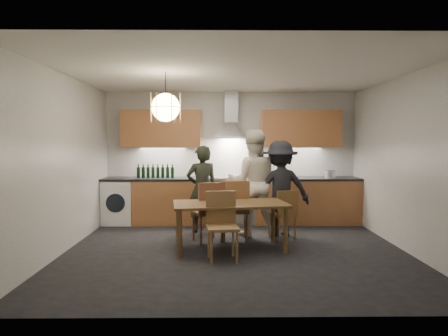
{
  "coord_description": "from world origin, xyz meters",
  "views": [
    {
      "loc": [
        -0.24,
        -5.83,
        1.64
      ],
      "look_at": [
        -0.16,
        0.4,
        1.2
      ],
      "focal_mm": 32.0,
      "sensor_mm": 36.0,
      "label": 1
    }
  ],
  "objects_px": {
    "dining_table": "(230,208)",
    "chair_back_left": "(209,208)",
    "person_mid": "(253,183)",
    "mixing_bowl": "(287,176)",
    "stock_pot": "(330,174)",
    "wine_bottles": "(155,171)",
    "person_right": "(280,188)",
    "chair_front": "(222,221)",
    "person_left": "(202,189)"
  },
  "relations": [
    {
      "from": "chair_back_left",
      "to": "stock_pot",
      "type": "xyz_separation_m",
      "value": [
        2.32,
        1.43,
        0.41
      ]
    },
    {
      "from": "stock_pot",
      "to": "wine_bottles",
      "type": "xyz_separation_m",
      "value": [
        -3.41,
        0.06,
        0.06
      ]
    },
    {
      "from": "dining_table",
      "to": "person_mid",
      "type": "relative_size",
      "value": 0.97
    },
    {
      "from": "dining_table",
      "to": "person_mid",
      "type": "xyz_separation_m",
      "value": [
        0.41,
        0.93,
        0.28
      ]
    },
    {
      "from": "chair_front",
      "to": "person_left",
      "type": "relative_size",
      "value": 0.6
    },
    {
      "from": "chair_front",
      "to": "wine_bottles",
      "type": "bearing_deg",
      "value": 111.67
    },
    {
      "from": "person_right",
      "to": "mixing_bowl",
      "type": "xyz_separation_m",
      "value": [
        0.28,
        0.96,
        0.12
      ]
    },
    {
      "from": "chair_front",
      "to": "person_right",
      "type": "distance_m",
      "value": 1.72
    },
    {
      "from": "person_mid",
      "to": "wine_bottles",
      "type": "xyz_separation_m",
      "value": [
        -1.82,
        0.97,
        0.13
      ]
    },
    {
      "from": "chair_back_left",
      "to": "person_right",
      "type": "xyz_separation_m",
      "value": [
        1.2,
        0.48,
        0.25
      ]
    },
    {
      "from": "person_mid",
      "to": "chair_front",
      "type": "bearing_deg",
      "value": 70.03
    },
    {
      "from": "chair_back_left",
      "to": "stock_pot",
      "type": "relative_size",
      "value": 4.75
    },
    {
      "from": "wine_bottles",
      "to": "stock_pot",
      "type": "bearing_deg",
      "value": -0.95
    },
    {
      "from": "dining_table",
      "to": "person_mid",
      "type": "height_order",
      "value": "person_mid"
    },
    {
      "from": "dining_table",
      "to": "person_left",
      "type": "height_order",
      "value": "person_left"
    },
    {
      "from": "person_left",
      "to": "wine_bottles",
      "type": "height_order",
      "value": "person_left"
    },
    {
      "from": "chair_back_left",
      "to": "mixing_bowl",
      "type": "bearing_deg",
      "value": -158.84
    },
    {
      "from": "stock_pot",
      "to": "person_right",
      "type": "bearing_deg",
      "value": -139.59
    },
    {
      "from": "dining_table",
      "to": "chair_back_left",
      "type": "distance_m",
      "value": 0.52
    },
    {
      "from": "person_right",
      "to": "stock_pot",
      "type": "bearing_deg",
      "value": -147.59
    },
    {
      "from": "chair_back_left",
      "to": "stock_pot",
      "type": "height_order",
      "value": "stock_pot"
    },
    {
      "from": "person_mid",
      "to": "person_left",
      "type": "bearing_deg",
      "value": -12.86
    },
    {
      "from": "mixing_bowl",
      "to": "person_mid",
      "type": "bearing_deg",
      "value": -129.37
    },
    {
      "from": "chair_front",
      "to": "person_mid",
      "type": "xyz_separation_m",
      "value": [
        0.54,
        1.39,
        0.37
      ]
    },
    {
      "from": "person_left",
      "to": "dining_table",
      "type": "bearing_deg",
      "value": 97.1
    },
    {
      "from": "chair_back_left",
      "to": "person_right",
      "type": "distance_m",
      "value": 1.32
    },
    {
      "from": "person_mid",
      "to": "mixing_bowl",
      "type": "bearing_deg",
      "value": -128.21
    },
    {
      "from": "chair_front",
      "to": "chair_back_left",
      "type": "bearing_deg",
      "value": 95.51
    },
    {
      "from": "chair_back_left",
      "to": "person_left",
      "type": "distance_m",
      "value": 0.78
    },
    {
      "from": "person_right",
      "to": "stock_pot",
      "type": "height_order",
      "value": "person_right"
    },
    {
      "from": "person_right",
      "to": "mixing_bowl",
      "type": "relative_size",
      "value": 5.93
    },
    {
      "from": "chair_back_left",
      "to": "person_right",
      "type": "height_order",
      "value": "person_right"
    },
    {
      "from": "dining_table",
      "to": "chair_back_left",
      "type": "xyz_separation_m",
      "value": [
        -0.32,
        0.41,
        -0.06
      ]
    },
    {
      "from": "person_mid",
      "to": "person_right",
      "type": "bearing_deg",
      "value": 176.62
    },
    {
      "from": "dining_table",
      "to": "chair_back_left",
      "type": "height_order",
      "value": "chair_back_left"
    },
    {
      "from": "dining_table",
      "to": "person_mid",
      "type": "bearing_deg",
      "value": 58.35
    },
    {
      "from": "dining_table",
      "to": "chair_front",
      "type": "distance_m",
      "value": 0.49
    },
    {
      "from": "stock_pot",
      "to": "wine_bottles",
      "type": "relative_size",
      "value": 0.28
    },
    {
      "from": "dining_table",
      "to": "person_left",
      "type": "distance_m",
      "value": 1.25
    },
    {
      "from": "person_left",
      "to": "wine_bottles",
      "type": "bearing_deg",
      "value": -53.65
    },
    {
      "from": "mixing_bowl",
      "to": "stock_pot",
      "type": "distance_m",
      "value": 0.83
    },
    {
      "from": "chair_front",
      "to": "person_left",
      "type": "xyz_separation_m",
      "value": [
        -0.34,
        1.61,
        0.24
      ]
    },
    {
      "from": "chair_back_left",
      "to": "person_mid",
      "type": "height_order",
      "value": "person_mid"
    },
    {
      "from": "person_right",
      "to": "stock_pot",
      "type": "distance_m",
      "value": 1.48
    },
    {
      "from": "person_left",
      "to": "mixing_bowl",
      "type": "bearing_deg",
      "value": -171.84
    },
    {
      "from": "person_mid",
      "to": "dining_table",
      "type": "bearing_deg",
      "value": 67.19
    },
    {
      "from": "chair_back_left",
      "to": "person_mid",
      "type": "distance_m",
      "value": 0.96
    },
    {
      "from": "dining_table",
      "to": "chair_front",
      "type": "height_order",
      "value": "chair_front"
    },
    {
      "from": "chair_back_left",
      "to": "dining_table",
      "type": "bearing_deg",
      "value": 105.1
    },
    {
      "from": "person_right",
      "to": "chair_back_left",
      "type": "bearing_deg",
      "value": 13.83
    }
  ]
}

